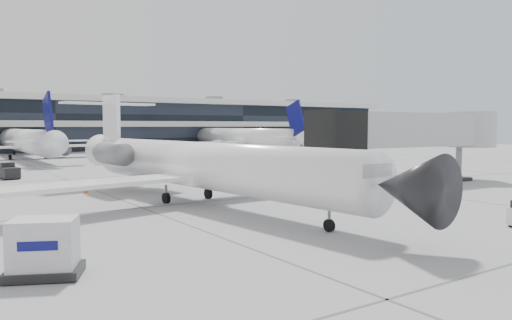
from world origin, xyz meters
TOP-DOWN VIEW (x-y plane):
  - ground at (0.00, 0.00)m, footprint 220.00×220.00m
  - terminal at (0.00, 82.00)m, footprint 170.00×22.00m
  - bg_jet_center at (-8.00, 55.00)m, footprint 32.00×40.00m
  - bg_jet_right at (32.00, 55.00)m, footprint 32.00×40.00m
  - regional_jet at (-6.19, -0.27)m, footprint 27.17×33.93m
  - jet_bridge at (15.05, -1.38)m, footprint 20.26×4.90m
  - cargo_uld at (-18.05, -11.90)m, footprint 2.96×2.64m
  - traffic_cone at (-11.11, 8.86)m, footprint 0.35×0.35m
  - far_tug at (-14.55, 23.57)m, footprint 1.87×2.70m

SIDE VIEW (x-z plane):
  - ground at x=0.00m, z-range 0.00..0.00m
  - bg_jet_center at x=-8.00m, z-range -4.80..4.80m
  - bg_jet_right at x=32.00m, z-range -4.80..4.80m
  - traffic_cone at x=-11.11m, z-range -0.01..0.49m
  - far_tug at x=-14.55m, z-range -0.08..1.50m
  - cargo_uld at x=-18.05m, z-range 0.01..1.99m
  - regional_jet at x=-6.19m, z-range -1.24..6.59m
  - jet_bridge at x=15.05m, z-range 1.49..7.99m
  - terminal at x=0.00m, z-range 0.00..10.00m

